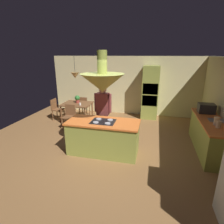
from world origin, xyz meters
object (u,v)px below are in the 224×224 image
object	(u,v)px
chair_at_corner	(56,108)
oven_tower	(150,93)
chair_facing_island	(69,115)
potted_plant_on_table	(77,99)
canister_flour	(219,124)
person_at_island	(103,110)
cup_on_table	(80,104)
chair_by_back_wall	(84,105)
microwave_on_counter	(206,108)
dining_table	(77,106)
kitchen_island	(103,137)
canister_sugar	(217,121)

from	to	relation	value
chair_at_corner	oven_tower	bearing A→B (deg)	-72.97
oven_tower	chair_facing_island	xyz separation A→B (m)	(-2.80, -1.83, -0.59)
potted_plant_on_table	canister_flour	size ratio (longest dim) A/B	1.73
person_at_island	cup_on_table	world-z (taller)	person_at_island
chair_facing_island	cup_on_table	bearing A→B (deg)	62.22
oven_tower	chair_at_corner	bearing A→B (deg)	-162.97
chair_facing_island	cup_on_table	distance (m)	0.60
person_at_island	canister_flour	world-z (taller)	person_at_island
oven_tower	chair_at_corner	xyz separation A→B (m)	(-3.73, -1.14, -0.59)
chair_facing_island	potted_plant_on_table	distance (m)	0.89
cup_on_table	potted_plant_on_table	bearing A→B (deg)	127.30
chair_by_back_wall	canister_flour	distance (m)	5.23
chair_by_back_wall	microwave_on_counter	distance (m)	4.76
dining_table	potted_plant_on_table	xyz separation A→B (m)	(-0.01, 0.09, 0.26)
chair_at_corner	microwave_on_counter	distance (m)	5.54
person_at_island	chair_at_corner	size ratio (longest dim) A/B	2.02
kitchen_island	oven_tower	size ratio (longest dim) A/B	0.88
chair_facing_island	potted_plant_on_table	xyz separation A→B (m)	(-0.01, 0.78, 0.42)
chair_by_back_wall	person_at_island	bearing A→B (deg)	125.62
chair_by_back_wall	chair_facing_island	bearing A→B (deg)	90.00
oven_tower	chair_by_back_wall	bearing A→B (deg)	-170.76
oven_tower	cup_on_table	size ratio (longest dim) A/B	24.26
kitchen_island	canister_flour	world-z (taller)	canister_flour
canister_sugar	potted_plant_on_table	bearing A→B (deg)	158.79
dining_table	chair_at_corner	distance (m)	0.95
person_at_island	chair_by_back_wall	size ratio (longest dim) A/B	2.02
canister_flour	canister_sugar	size ratio (longest dim) A/B	0.83
chair_by_back_wall	cup_on_table	world-z (taller)	chair_by_back_wall
dining_table	chair_facing_island	xyz separation A→B (m)	(0.00, -0.69, -0.16)
person_at_island	microwave_on_counter	bearing A→B (deg)	14.09
oven_tower	chair_facing_island	world-z (taller)	oven_tower
chair_facing_island	microwave_on_counter	size ratio (longest dim) A/B	1.89
cup_on_table	oven_tower	bearing A→B (deg)	28.27
chair_facing_island	canister_sugar	world-z (taller)	canister_sugar
kitchen_island	canister_flour	xyz separation A→B (m)	(2.84, 0.24, 0.54)
oven_tower	canister_flour	xyz separation A→B (m)	(1.74, -3.00, -0.09)
canister_sugar	oven_tower	bearing A→B (deg)	121.69
chair_facing_island	canister_flour	world-z (taller)	canister_flour
cup_on_table	microwave_on_counter	xyz separation A→B (m)	(4.30, -0.40, 0.25)
microwave_on_counter	chair_by_back_wall	bearing A→B (deg)	163.77
chair_by_back_wall	kitchen_island	bearing A→B (deg)	121.37
person_at_island	potted_plant_on_table	xyz separation A→B (m)	(-1.50, 1.49, -0.09)
dining_table	oven_tower	bearing A→B (deg)	22.21
chair_facing_island	canister_flour	xyz separation A→B (m)	(4.54, -1.17, 0.50)
chair_by_back_wall	canister_sugar	xyz separation A→B (m)	(4.54, -2.36, 0.52)
chair_at_corner	cup_on_table	size ratio (longest dim) A/B	9.67
chair_facing_island	canister_sugar	distance (m)	4.67
kitchen_island	cup_on_table	world-z (taller)	kitchen_island
chair_facing_island	chair_by_back_wall	world-z (taller)	same
canister_sugar	kitchen_island	bearing A→B (deg)	-171.50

